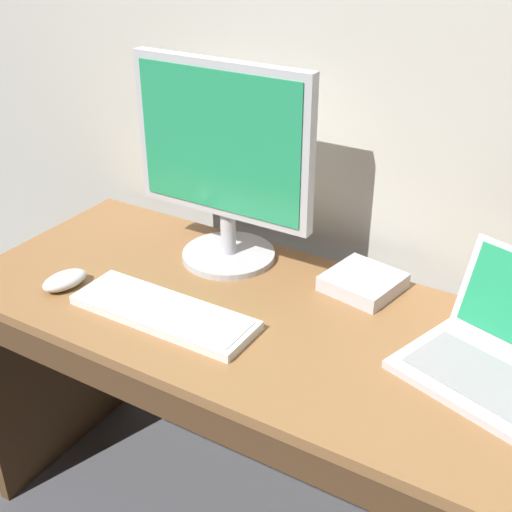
{
  "coord_description": "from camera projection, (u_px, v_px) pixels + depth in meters",
  "views": [
    {
      "loc": [
        0.53,
        -1.08,
        1.56
      ],
      "look_at": [
        -0.12,
        0.0,
        0.86
      ],
      "focal_mm": 47.82,
      "sensor_mm": 36.0,
      "label": 1
    }
  ],
  "objects": [
    {
      "name": "desk",
      "position": [
        300.0,
        399.0,
        1.53
      ],
      "size": [
        1.64,
        0.6,
        0.72
      ],
      "color": "olive",
      "rests_on": "ground"
    },
    {
      "name": "laptop_silver",
      "position": [
        497.0,
        356.0,
        1.3
      ],
      "size": [
        0.38,
        0.37,
        0.2
      ],
      "color": "silver",
      "rests_on": "desk"
    },
    {
      "name": "external_monitor",
      "position": [
        223.0,
        159.0,
        1.58
      ],
      "size": [
        0.46,
        0.23,
        0.5
      ],
      "color": "#B7B7BC",
      "rests_on": "desk"
    },
    {
      "name": "wired_keyboard",
      "position": [
        164.0,
        312.0,
        1.49
      ],
      "size": [
        0.43,
        0.14,
        0.02
      ],
      "color": "white",
      "rests_on": "desk"
    },
    {
      "name": "computer_mouse",
      "position": [
        65.0,
        280.0,
        1.59
      ],
      "size": [
        0.09,
        0.12,
        0.04
      ],
      "primitive_type": "ellipsoid",
      "rotation": [
        0.0,
        0.0,
        -0.22
      ],
      "color": "white",
      "rests_on": "desk"
    },
    {
      "name": "external_drive_box",
      "position": [
        363.0,
        282.0,
        1.58
      ],
      "size": [
        0.18,
        0.18,
        0.04
      ],
      "primitive_type": "cube",
      "rotation": [
        0.0,
        0.0,
        -0.18
      ],
      "color": "silver",
      "rests_on": "desk"
    }
  ]
}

